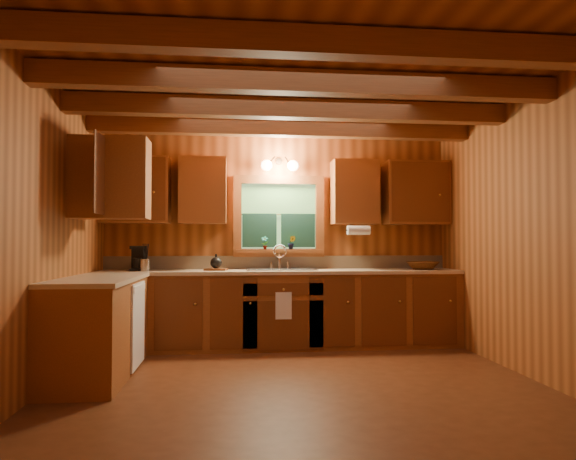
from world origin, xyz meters
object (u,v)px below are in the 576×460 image
(coffee_maker, at_px, (138,258))
(wicker_basket, at_px, (423,266))
(sink, at_px, (281,274))
(cutting_board, at_px, (216,269))

(coffee_maker, bearing_deg, wicker_basket, -7.10)
(sink, height_order, cutting_board, sink)
(sink, height_order, wicker_basket, sink)
(sink, xyz_separation_m, wicker_basket, (1.70, -0.08, 0.09))
(sink, xyz_separation_m, cutting_board, (-0.76, -0.02, 0.06))
(coffee_maker, height_order, wicker_basket, coffee_maker)
(sink, relative_size, cutting_board, 3.27)
(coffee_maker, relative_size, cutting_board, 1.13)
(sink, height_order, coffee_maker, sink)
(coffee_maker, bearing_deg, cutting_board, -7.36)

